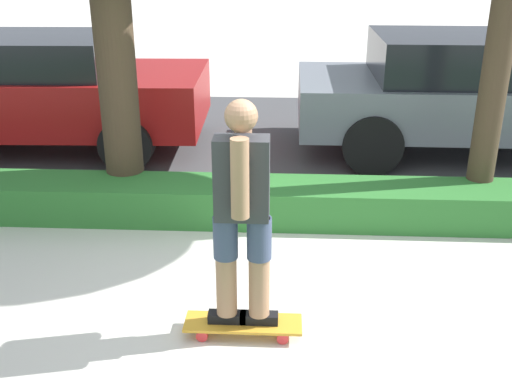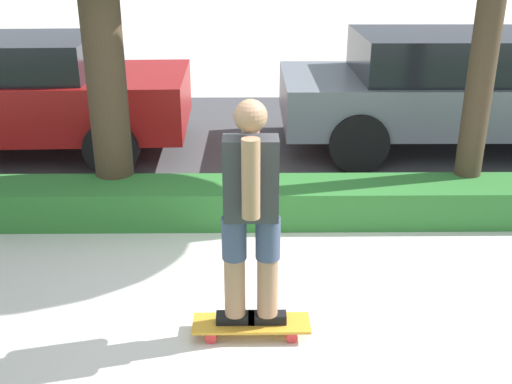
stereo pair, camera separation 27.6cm
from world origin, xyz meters
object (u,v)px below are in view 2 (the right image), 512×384
at_px(parked_car_front, 19,92).
at_px(parked_car_middle, 452,88).
at_px(skateboard, 251,324).
at_px(skater_person, 251,212).

height_order(parked_car_front, parked_car_middle, parked_car_middle).
distance_m(skateboard, parked_car_middle, 4.95).
distance_m(skateboard, parked_car_front, 5.05).
relative_size(skater_person, parked_car_middle, 0.35).
bearing_deg(skateboard, parked_car_front, 125.67).
xyz_separation_m(skateboard, skater_person, (0.00, 0.00, 0.84)).
bearing_deg(skater_person, parked_car_middle, 57.92).
relative_size(skater_person, parked_car_front, 0.37).
distance_m(parked_car_front, parked_car_middle, 5.52).
bearing_deg(parked_car_front, skater_person, -56.29).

